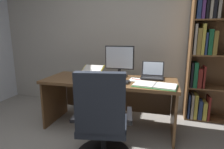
# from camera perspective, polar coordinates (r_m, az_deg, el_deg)

# --- Properties ---
(wall_back) EXTENTS (5.29, 0.12, 2.80)m
(wall_back) POSITION_cam_1_polar(r_m,az_deg,el_deg) (3.44, 2.31, 13.31)
(wall_back) COLOR #B2ADA3
(wall_back) RESTS_ON ground
(desk) EXTENTS (1.84, 0.72, 0.72)m
(desk) POSITION_cam_1_polar(r_m,az_deg,el_deg) (2.72, -0.33, -5.02)
(desk) COLOR brown
(desk) RESTS_ON ground
(bookshelf) EXTENTS (1.00, 0.34, 2.07)m
(bookshelf) POSITION_cam_1_polar(r_m,az_deg,el_deg) (3.22, 28.82, 4.94)
(bookshelf) COLOR brown
(bookshelf) RESTS_ON ground
(office_chair) EXTENTS (0.67, 0.60, 1.01)m
(office_chair) POSITION_cam_1_polar(r_m,az_deg,el_deg) (1.97, -3.07, -15.40)
(office_chair) COLOR black
(office_chair) RESTS_ON ground
(monitor) EXTENTS (0.43, 0.16, 0.46)m
(monitor) POSITION_cam_1_polar(r_m,az_deg,el_deg) (2.75, 2.31, 4.07)
(monitor) COLOR black
(monitor) RESTS_ON desk
(laptop) EXTENTS (0.32, 0.30, 0.23)m
(laptop) POSITION_cam_1_polar(r_m,az_deg,el_deg) (2.72, 12.28, -0.07)
(laptop) COLOR black
(laptop) RESTS_ON desk
(keyboard) EXTENTS (0.42, 0.15, 0.02)m
(keyboard) POSITION_cam_1_polar(r_m,az_deg,el_deg) (2.45, 0.32, -2.09)
(keyboard) COLOR black
(keyboard) RESTS_ON desk
(computer_mouse) EXTENTS (0.06, 0.10, 0.04)m
(computer_mouse) POSITION_cam_1_polar(r_m,az_deg,el_deg) (2.54, -6.24, -1.46)
(computer_mouse) COLOR black
(computer_mouse) RESTS_ON desk
(reading_stand_with_book) EXTENTS (0.33, 0.28, 0.12)m
(reading_stand_with_book) POSITION_cam_1_polar(r_m,az_deg,el_deg) (2.98, -6.08, 1.48)
(reading_stand_with_book) COLOR black
(reading_stand_with_book) RESTS_ON desk
(open_binder) EXTENTS (0.55, 0.36, 0.02)m
(open_binder) POSITION_cam_1_polar(r_m,az_deg,el_deg) (2.32, 13.10, -3.22)
(open_binder) COLOR green
(open_binder) RESTS_ON desk
(notepad) EXTENTS (0.16, 0.22, 0.01)m
(notepad) POSITION_cam_1_polar(r_m,az_deg,el_deg) (2.57, 7.12, -1.64)
(notepad) COLOR white
(notepad) RESTS_ON desk
(pen) EXTENTS (0.13, 0.06, 0.01)m
(pen) POSITION_cam_1_polar(r_m,az_deg,el_deg) (2.57, 7.57, -1.47)
(pen) COLOR maroon
(pen) RESTS_ON notepad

